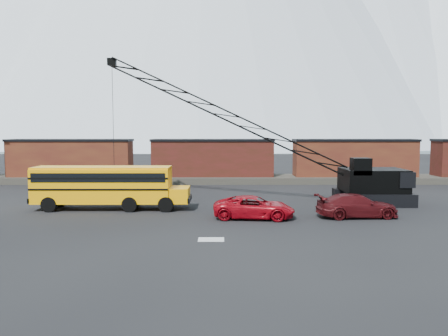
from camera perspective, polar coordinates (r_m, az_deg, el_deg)
The scene contains 11 objects.
ground at distance 27.74m, azimuth -2.51°, elevation -7.29°, with size 160.00×160.00×0.00m, color black.
mountain_ridge at distance 321.79m, azimuth 0.78°, elevation 20.62°, with size 800.00×340.00×240.00m.
gravel_berm at distance 49.41m, azimuth -1.48°, elevation -1.45°, with size 120.00×5.00×0.70m, color #46423A.
boxcar_west_near at distance 52.08m, azimuth -19.38°, elevation 1.26°, with size 13.70×3.10×4.17m.
boxcar_mid at distance 49.19m, azimuth -1.48°, elevation 1.34°, with size 13.70×3.10×4.17m.
boxcar_east_near at distance 51.38m, azimuth 16.66°, elevation 1.29°, with size 13.70×3.10×4.17m.
snow_patch at distance 23.83m, azimuth -1.69°, elevation -9.32°, with size 1.40×0.90×0.02m, color silver.
school_bus at distance 33.55m, azimuth -14.96°, elevation -2.20°, with size 11.65×2.65×3.19m.
red_pickup at distance 29.33m, azimuth 3.95°, elevation -5.13°, with size 2.48×5.39×1.50m, color #A50714.
maroon_suv at distance 30.92m, azimuth 16.97°, elevation -4.74°, with size 2.21×5.44×1.58m, color #440C0F.
crawler_crane at distance 35.95m, azimuth 1.66°, elevation 6.27°, with size 24.56×5.08×12.08m.
Camera 1 is at (1.12, -27.08, 5.90)m, focal length 35.00 mm.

